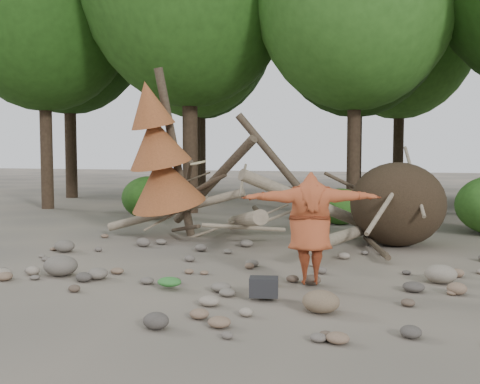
% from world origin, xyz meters
% --- Properties ---
extents(ground, '(120.00, 120.00, 0.00)m').
position_xyz_m(ground, '(0.00, 0.00, 0.00)').
color(ground, '#514C44').
rests_on(ground, ground).
extents(deadfall_pile, '(8.55, 5.24, 3.30)m').
position_xyz_m(deadfall_pile, '(2.02, 4.24, 0.95)').
color(deadfall_pile, '#332619').
rests_on(deadfall_pile, ground).
extents(dead_conifer, '(2.06, 2.16, 4.35)m').
position_xyz_m(dead_conifer, '(-3.12, 3.37, 2.11)').
color(dead_conifer, '#4C3F30').
rests_on(dead_conifer, ground).
extents(bush_left, '(1.80, 1.80, 1.44)m').
position_xyz_m(bush_left, '(-5.50, 7.20, 0.72)').
color(bush_left, '#214C14').
rests_on(bush_left, ground).
extents(bush_mid, '(1.40, 1.40, 1.12)m').
position_xyz_m(bush_mid, '(0.80, 7.80, 0.56)').
color(bush_mid, '#2C601C').
rests_on(bush_mid, ground).
extents(frisbee_thrower, '(3.09, 1.24, 1.99)m').
position_xyz_m(frisbee_thrower, '(1.43, -0.30, 0.98)').
color(frisbee_thrower, '#A04424').
rests_on(frisbee_thrower, ground).
extents(backpack, '(0.48, 0.37, 0.28)m').
position_xyz_m(backpack, '(0.92, -1.23, 0.14)').
color(backpack, black).
rests_on(backpack, ground).
extents(cloth_green, '(0.39, 0.33, 0.15)m').
position_xyz_m(cloth_green, '(-0.68, -1.10, 0.07)').
color(cloth_green, '#2D6E2C').
rests_on(cloth_green, ground).
extents(cloth_orange, '(0.30, 0.24, 0.11)m').
position_xyz_m(cloth_orange, '(0.77, -0.32, 0.05)').
color(cloth_orange, '#A55A1C').
rests_on(cloth_orange, ground).
extents(boulder_front_left, '(0.61, 0.55, 0.37)m').
position_xyz_m(boulder_front_left, '(-2.95, -0.84, 0.18)').
color(boulder_front_left, '#625B52').
rests_on(boulder_front_left, ground).
extents(boulder_front_right, '(0.51, 0.46, 0.31)m').
position_xyz_m(boulder_front_right, '(1.84, -1.58, 0.15)').
color(boulder_front_right, brown).
rests_on(boulder_front_right, ground).
extents(boulder_mid_right, '(0.53, 0.47, 0.32)m').
position_xyz_m(boulder_mid_right, '(3.45, 0.72, 0.16)').
color(boulder_mid_right, gray).
rests_on(boulder_mid_right, ground).
extents(boulder_mid_left, '(0.45, 0.41, 0.27)m').
position_xyz_m(boulder_mid_left, '(-4.34, 1.14, 0.14)').
color(boulder_mid_left, '#605951').
rests_on(boulder_mid_left, ground).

